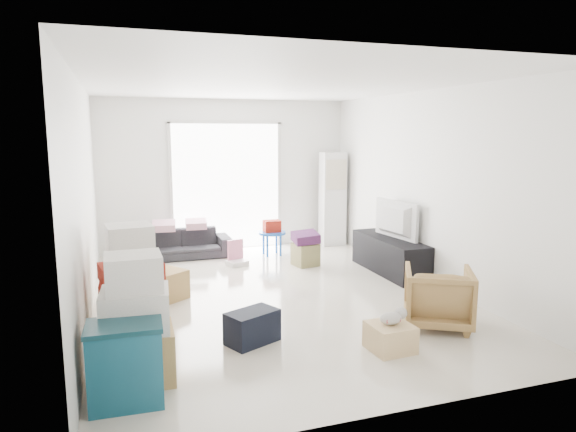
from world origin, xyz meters
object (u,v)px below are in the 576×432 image
at_px(ac_tower, 333,199).
at_px(sofa, 182,239).
at_px(television, 390,234).
at_px(ottoman, 305,254).
at_px(tv_console, 390,255).
at_px(armchair, 438,294).
at_px(storage_bins, 126,363).
at_px(kids_table, 272,231).
at_px(wood_crate, 390,337).

distance_m(ac_tower, sofa, 2.90).
distance_m(television, ottoman, 1.40).
height_order(sofa, ottoman, sofa).
relative_size(tv_console, sofa, 0.98).
xyz_separation_m(tv_console, sofa, (-2.90, 1.94, 0.05)).
height_order(television, sofa, television).
distance_m(armchair, storage_bins, 3.35).
relative_size(kids_table, wood_crate, 1.54).
height_order(television, wood_crate, television).
relative_size(ottoman, wood_crate, 0.89).
bearing_deg(tv_console, kids_table, 130.11).
bearing_deg(wood_crate, tv_console, 60.55).
height_order(armchair, storage_bins, armchair).
relative_size(armchair, ottoman, 2.03).
distance_m(tv_console, sofa, 3.49).
height_order(sofa, storage_bins, storage_bins).
height_order(ac_tower, ottoman, ac_tower).
relative_size(storage_bins, kids_table, 1.08).
relative_size(storage_bins, ottoman, 1.86).
xyz_separation_m(ac_tower, television, (0.05, -2.09, -0.28)).
bearing_deg(sofa, storage_bins, -102.32).
distance_m(tv_console, ottoman, 1.34).
relative_size(armchair, wood_crate, 1.82).
bearing_deg(wood_crate, ac_tower, 73.39).
bearing_deg(television, storage_bins, 118.03).
bearing_deg(ottoman, tv_console, -36.46).
distance_m(storage_bins, kids_table, 5.07).
bearing_deg(armchair, tv_console, -76.35).
distance_m(television, wood_crate, 2.94).
bearing_deg(ottoman, armchair, -80.89).
bearing_deg(ac_tower, tv_console, -88.63).
distance_m(sofa, wood_crate, 4.71).
bearing_deg(kids_table, television, -49.89).
bearing_deg(wood_crate, armchair, 26.36).
bearing_deg(kids_table, ottoman, -70.10).
xyz_separation_m(storage_bins, wood_crate, (2.47, 0.23, -0.20)).
height_order(ac_tower, sofa, ac_tower).
bearing_deg(armchair, ottoman, -51.26).
bearing_deg(sofa, ac_tower, 2.75).
relative_size(television, ottoman, 2.74).
distance_m(tv_console, armchair, 2.21).
xyz_separation_m(tv_console, kids_table, (-1.38, 1.64, 0.17)).
relative_size(television, armchair, 1.35).
relative_size(ac_tower, television, 1.79).
bearing_deg(ac_tower, television, -88.63).
height_order(ac_tower, storage_bins, ac_tower).
bearing_deg(ac_tower, armchair, -97.54).
height_order(tv_console, television, television).
distance_m(storage_bins, wood_crate, 2.49).
height_order(sofa, kids_table, sofa).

